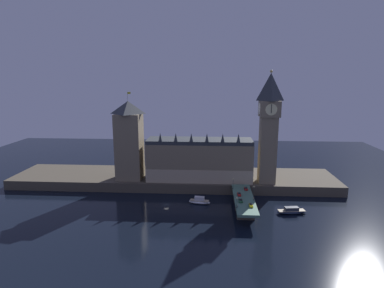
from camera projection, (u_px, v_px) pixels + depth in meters
The scene contains 17 objects.
ground_plane at pixel (166, 205), 186.34m from camera, with size 400.00×400.00×0.00m, color black.
embankment at pixel (174, 179), 223.84m from camera, with size 220.00×42.00×6.27m.
parliament_hall at pixel (200, 159), 211.29m from camera, with size 68.37×20.72×32.26m.
clock_tower at pixel (269, 125), 199.90m from camera, with size 12.63×12.74×70.66m.
victoria_tower at pixel (129, 140), 210.55m from camera, with size 16.61×16.61×57.49m.
bridge at pixel (244, 202), 177.81m from camera, with size 10.87×46.00×7.14m.
car_northbound_lead at pixel (239, 194), 181.01m from camera, with size 1.99×4.41×1.43m.
car_northbound_trail at pixel (241, 201), 171.76m from camera, with size 2.06×4.43×1.32m.
car_southbound_lead at pixel (251, 205), 165.47m from camera, with size 1.95×4.39×1.43m.
car_southbound_trail at pixel (246, 189), 190.28m from camera, with size 2.02×4.45×1.41m.
pedestrian_near_rail at pixel (237, 206), 163.79m from camera, with size 0.38×0.38×1.59m.
pedestrian_mid_walk at pixel (254, 199), 173.60m from camera, with size 0.38×0.38×1.68m.
street_lamp_near at pixel (237, 201), 162.53m from camera, with size 1.34×0.60×5.97m.
street_lamp_mid at pixel (254, 190), 176.16m from camera, with size 1.34×0.60×7.04m.
street_lamp_far at pixel (233, 182), 191.23m from camera, with size 1.34×0.60×6.62m.
boat_upstream at pixel (199, 201), 187.30m from camera, with size 12.94×5.81×4.38m.
boat_downstream at pixel (291, 211), 173.97m from camera, with size 16.94×7.05×3.65m.
Camera 1 is at (25.65, -174.18, 72.08)m, focal length 30.00 mm.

